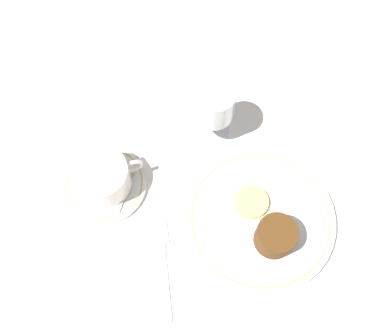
% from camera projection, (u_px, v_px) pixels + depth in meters
% --- Properties ---
extents(ground_plane, '(3.00, 3.00, 0.00)m').
position_uv_depth(ground_plane, '(234.00, 211.00, 0.78)').
color(ground_plane, white).
extents(dinner_plate, '(0.25, 0.25, 0.01)m').
position_uv_depth(dinner_plate, '(260.00, 218.00, 0.76)').
color(dinner_plate, white).
rests_on(dinner_plate, ground_plane).
extents(saucer, '(0.15, 0.15, 0.01)m').
position_uv_depth(saucer, '(104.00, 184.00, 0.79)').
color(saucer, white).
rests_on(saucer, ground_plane).
extents(coffee_cup, '(0.12, 0.09, 0.06)m').
position_uv_depth(coffee_cup, '(103.00, 177.00, 0.76)').
color(coffee_cup, white).
rests_on(coffee_cup, saucer).
extents(spoon, '(0.08, 0.09, 0.00)m').
position_uv_depth(spoon, '(131.00, 177.00, 0.79)').
color(spoon, silver).
rests_on(spoon, saucer).
extents(wine_glass, '(0.07, 0.07, 0.12)m').
position_uv_depth(wine_glass, '(214.00, 106.00, 0.77)').
color(wine_glass, silver).
rests_on(wine_glass, ground_plane).
extents(fork, '(0.06, 0.18, 0.01)m').
position_uv_depth(fork, '(164.00, 255.00, 0.74)').
color(fork, silver).
rests_on(fork, ground_plane).
extents(dessert_cake, '(0.07, 0.07, 0.05)m').
position_uv_depth(dessert_cake, '(275.00, 236.00, 0.72)').
color(dessert_cake, '#563314').
rests_on(dessert_cake, dinner_plate).
extents(pineapple_slice, '(0.06, 0.06, 0.01)m').
position_uv_depth(pineapple_slice, '(252.00, 204.00, 0.76)').
color(pineapple_slice, '#EFE075').
rests_on(pineapple_slice, dinner_plate).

